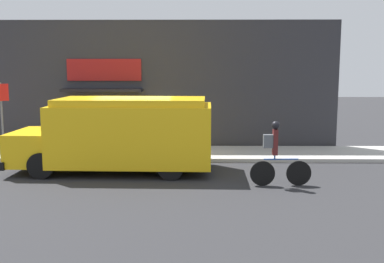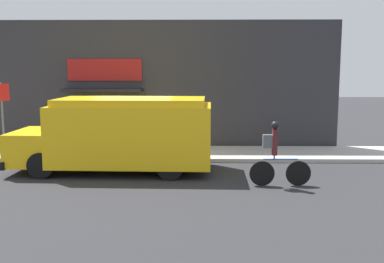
{
  "view_description": "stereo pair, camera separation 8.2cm",
  "coord_description": "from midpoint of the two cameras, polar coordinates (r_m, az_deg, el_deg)",
  "views": [
    {
      "loc": [
        2.11,
        -14.91,
        3.19
      ],
      "look_at": [
        1.95,
        -0.2,
        1.1
      ],
      "focal_mm": 42.0,
      "sensor_mm": 36.0,
      "label": 1
    },
    {
      "loc": [
        2.19,
        -14.91,
        3.19
      ],
      "look_at": [
        1.95,
        -0.2,
        1.1
      ],
      "focal_mm": 42.0,
      "sensor_mm": 36.0,
      "label": 2
    }
  ],
  "objects": [
    {
      "name": "ground_plane",
      "position": [
        15.4,
        -7.44,
        -3.94
      ],
      "size": [
        70.0,
        70.0,
        0.0
      ],
      "primitive_type": "plane",
      "color": "#2B2B2D"
    },
    {
      "name": "sidewalk",
      "position": [
        16.64,
        -6.82,
        -2.79
      ],
      "size": [
        28.0,
        2.58,
        0.14
      ],
      "color": "#ADAAA3",
      "rests_on": "ground_plane"
    },
    {
      "name": "storefront",
      "position": [
        17.83,
        -6.47,
        5.86
      ],
      "size": [
        15.27,
        1.03,
        5.02
      ],
      "color": "#2D2D33",
      "rests_on": "ground_plane"
    },
    {
      "name": "school_bus",
      "position": [
        13.97,
        -9.11,
        -0.27
      ],
      "size": [
        6.15,
        2.9,
        2.28
      ],
      "rotation": [
        0.0,
        0.0,
        -0.03
      ],
      "color": "yellow",
      "rests_on": "ground_plane"
    },
    {
      "name": "cyclist",
      "position": [
        12.36,
        10.52,
        -2.93
      ],
      "size": [
        1.68,
        0.22,
        1.78
      ],
      "rotation": [
        0.0,
        0.0,
        0.04
      ],
      "color": "black",
      "rests_on": "ground_plane"
    },
    {
      "name": "stop_sign_post",
      "position": [
        17.21,
        -23.21,
        2.93
      ],
      "size": [
        0.45,
        0.45,
        2.55
      ],
      "color": "slate",
      "rests_on": "sidewalk"
    },
    {
      "name": "trash_bin",
      "position": [
        17.61,
        -13.13,
        -0.66
      ],
      "size": [
        0.51,
        0.51,
        0.88
      ],
      "color": "slate",
      "rests_on": "sidewalk"
    }
  ]
}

